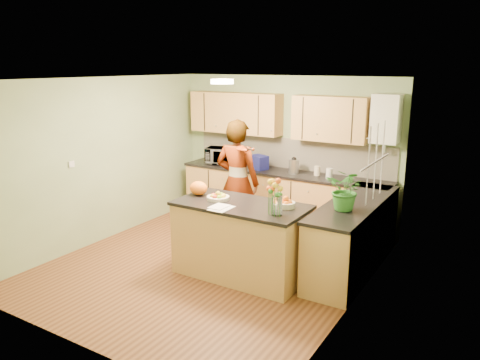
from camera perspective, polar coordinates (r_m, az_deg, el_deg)
The scene contains 28 objects.
floor at distance 6.56m, azimuth -3.46°, elevation -10.19°, with size 4.50×4.50×0.00m, color #582F19.
ceiling at distance 5.99m, azimuth -3.82°, elevation 12.18°, with size 4.00×4.50×0.02m, color silver.
wall_back at distance 8.07m, azimuth 5.56°, elevation 3.67°, with size 4.00×0.02×2.50m, color gray.
wall_front at distance 4.58m, azimuth -20.02°, elevation -5.18°, with size 4.00×0.02×2.50m, color gray.
wall_left at distance 7.46m, azimuth -16.34°, elevation 2.33°, with size 0.02×4.50×2.50m, color gray.
wall_right at distance 5.31m, azimuth 14.39°, elevation -2.16°, with size 0.02×4.50×2.50m, color gray.
back_counter at distance 7.94m, azimuth 5.13°, elevation -2.27°, with size 3.64×0.62×0.94m.
right_counter at distance 6.40m, azimuth 13.67°, elevation -6.66°, with size 0.62×2.24×0.94m.
splashback at distance 8.02m, azimuth 6.15°, elevation 3.23°, with size 3.60×0.02×0.52m, color silver.
upper_cabinets at distance 7.91m, azimuth 3.97°, elevation 7.89°, with size 3.20×0.34×0.70m.
boiler at distance 7.25m, azimuth 17.39°, elevation 7.11°, with size 0.40×0.30×0.86m.
window_right at distance 5.80m, azimuth 16.27°, elevation 2.13°, with size 0.01×1.30×1.05m.
light_switch at distance 7.06m, azimuth -19.86°, elevation 1.83°, with size 0.02×0.09×0.09m, color white.
ceiling_lamp at distance 6.24m, azimuth -2.19°, elevation 11.92°, with size 0.30×0.30×0.07m.
peninsula_island at distance 6.07m, azimuth 0.14°, elevation -7.27°, with size 1.69×0.87×0.97m.
fruit_dish at distance 6.08m, azimuth -2.69°, elevation -2.01°, with size 0.29×0.29×0.10m.
orange_bowl at distance 5.77m, azimuth 5.60°, elevation -2.79°, with size 0.23×0.23×0.14m.
flower_vase at distance 5.39m, azimuth 4.61°, elevation -0.93°, with size 0.27×0.27×0.50m.
orange_bag at distance 6.30m, azimuth -5.08°, elevation -0.99°, with size 0.25×0.21×0.19m, color orange.
papers at distance 5.72m, azimuth -2.28°, elevation -3.43°, with size 0.23×0.31×0.01m, color white.
violinist at distance 7.03m, azimuth -0.31°, elevation -0.28°, with size 0.69×0.46×1.90m, color #E6B18C.
violin at distance 6.62m, azimuth 0.15°, elevation 3.88°, with size 0.54×0.22×0.11m, color #501505, non-canonical shape.
microwave at distance 8.37m, azimuth -2.27°, elevation 2.97°, with size 0.53×0.36×0.29m, color white.
blue_box at distance 7.96m, azimuth 2.29°, elevation 2.18°, with size 0.29×0.21×0.23m, color navy.
kettle at distance 7.69m, azimuth 6.58°, elevation 1.76°, with size 0.17×0.17×0.32m.
jar_cream at distance 7.60m, azimuth 9.40°, elevation 1.12°, with size 0.10×0.10×0.15m, color beige.
jar_white at distance 7.44m, azimuth 10.82°, elevation 0.80°, with size 0.10×0.10×0.16m, color white.
potted_plant at distance 5.82m, azimuth 12.86°, elevation -1.16°, with size 0.47×0.41×0.52m, color #2E7527.
Camera 1 is at (3.44, -4.90, 2.69)m, focal length 35.00 mm.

